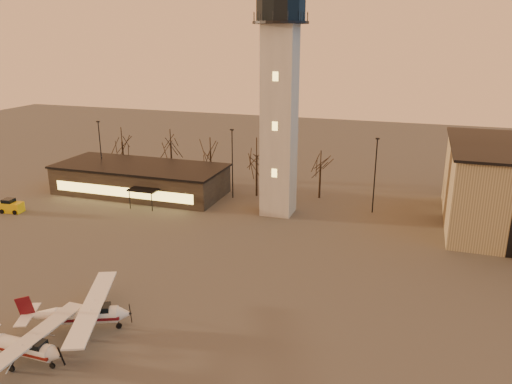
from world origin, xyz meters
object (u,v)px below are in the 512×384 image
control_tower (280,89)px  cessna_rear (89,318)px  cessna_front (27,351)px  service_cart (11,207)px  terminal (141,179)px

control_tower → cessna_rear: 35.75m
cessna_front → service_cart: (-25.64, 25.58, -0.31)m
terminal → cessna_front: 40.94m
control_tower → cessna_front: control_tower is taller
terminal → service_cart: size_ratio=8.35×
cessna_front → cessna_rear: (1.62, 5.00, 0.10)m
control_tower → terminal: 26.24m
control_tower → terminal: size_ratio=1.28×
control_tower → cessna_front: bearing=-102.9°
terminal → cessna_front: (13.58, -38.61, -1.15)m
control_tower → service_cart: bearing=-162.0°
service_cart → terminal: bearing=40.5°
terminal → service_cart: (-12.06, -13.03, -1.46)m
cessna_rear → cessna_front: bearing=-130.5°
service_cart → cessna_front: bearing=-51.7°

